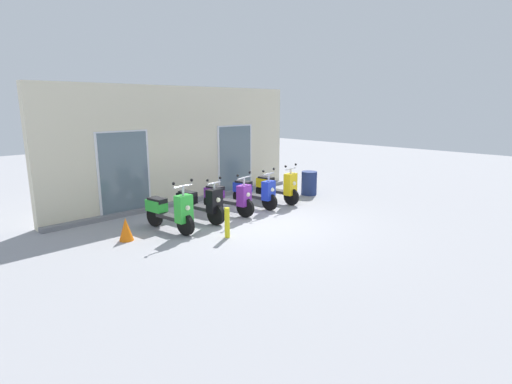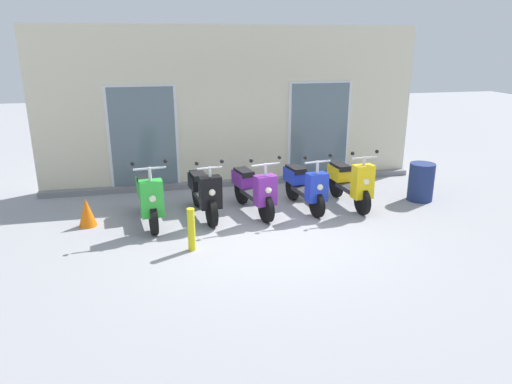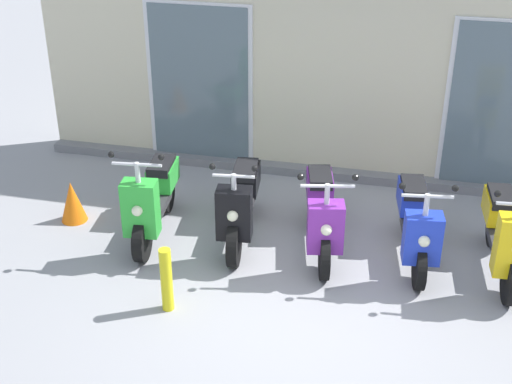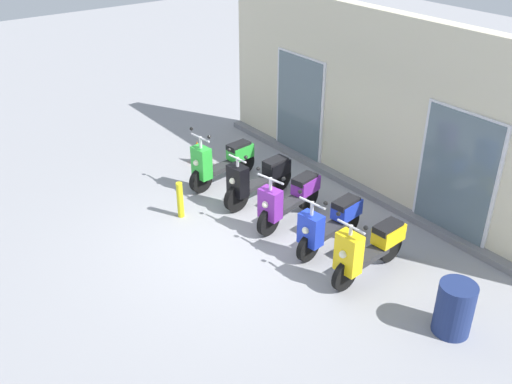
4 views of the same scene
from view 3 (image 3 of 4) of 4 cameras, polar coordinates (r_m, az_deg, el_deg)
The scene contains 9 objects.
ground_plane at distance 7.30m, azimuth 3.76°, elevation -9.05°, with size 40.00×40.00×0.00m, color #939399.
storefront_facade at distance 9.42m, azimuth 7.55°, elevation 10.96°, with size 8.53×0.50×3.51m.
scooter_green at distance 8.29m, azimuth -8.33°, elevation -0.53°, with size 0.61×1.66×1.30m.
scooter_black at distance 8.14m, azimuth -1.24°, elevation -0.88°, with size 0.56×1.70×1.20m.
scooter_purple at distance 7.96m, azimuth 5.34°, elevation -1.64°, with size 0.72×1.67×1.22m.
scooter_blue at distance 7.93m, azimuth 12.78°, elevation -2.41°, with size 0.61×1.58×1.20m.
scooter_yellow at distance 7.93m, azimuth 19.49°, elevation -3.12°, with size 0.58×1.64×1.24m.
curb_bollard at distance 7.09m, azimuth -7.24°, elevation -7.04°, with size 0.12×0.12×0.70m, color yellow.
traffic_cone at distance 8.90m, azimuth -14.60°, elevation -0.74°, with size 0.32×0.32×0.52m, color orange.
Camera 3 is at (0.90, -5.79, 4.36)m, focal length 49.55 mm.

